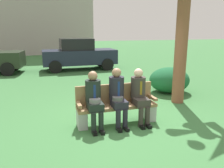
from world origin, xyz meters
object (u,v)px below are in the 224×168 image
parked_car_far (79,54)px  park_bench (116,105)px  seated_man_left (94,97)px  seated_man_right (140,93)px  seated_man_middle (118,94)px  shrub_near_bench (169,80)px  building_backdrop (31,1)px

parked_car_far → park_bench: bearing=-92.3°
seated_man_left → parked_car_far: bearing=83.7°
seated_man_right → parked_car_far: size_ratio=0.32×
seated_man_middle → shrub_near_bench: (2.59, 2.15, -0.29)m
seated_man_left → seated_man_right: seated_man_right is taller
seated_man_middle → seated_man_right: bearing=0.2°
building_backdrop → seated_man_middle: bearing=-83.3°
seated_man_right → seated_man_middle: bearing=-179.8°
seated_man_middle → building_backdrop: building_backdrop is taller
park_bench → seated_man_right: bearing=-13.8°
park_bench → shrub_near_bench: (2.58, 2.02, 0.02)m
seated_man_middle → building_backdrop: (-2.36, 19.94, 4.14)m
park_bench → seated_man_left: seated_man_left is taller
park_bench → building_backdrop: size_ratio=0.17×
seated_man_left → parked_car_far: 7.78m
park_bench → building_backdrop: bearing=96.8°
parked_car_far → building_backdrop: 13.13m
seated_man_right → shrub_near_bench: bearing=46.2°
seated_man_left → shrub_near_bench: bearing=34.5°
parked_car_far → building_backdrop: (-2.67, 12.21, 4.03)m
building_backdrop → seated_man_right: bearing=-81.7°
shrub_near_bench → building_backdrop: building_backdrop is taller
seated_man_middle → building_backdrop: size_ratio=0.12×
seated_man_left → building_backdrop: 20.45m
seated_man_left → seated_man_right: (1.07, 0.01, 0.01)m
park_bench → shrub_near_bench: size_ratio=1.32×
park_bench → shrub_near_bench: bearing=38.0°
shrub_near_bench → seated_man_middle: bearing=-140.3°
seated_man_left → building_backdrop: building_backdrop is taller
park_bench → seated_man_middle: size_ratio=1.42×
seated_man_middle → parked_car_far: size_ratio=0.33×
seated_man_middle → building_backdrop: 20.50m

